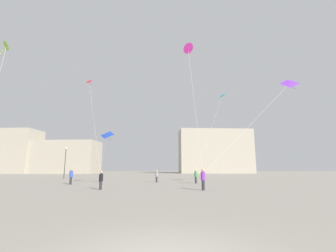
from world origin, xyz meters
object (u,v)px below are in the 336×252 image
Objects in this scene: kite_cyan_diamond at (222,96)px; kite_lime_diamond at (6,48)px; person_in_black at (101,179)px; building_left_hall at (13,151)px; person_in_grey at (157,175)px; lamppost_east at (65,158)px; person_in_blue at (71,176)px; person_in_white at (100,176)px; kite_magenta_diamond at (188,49)px; building_right_hall at (215,151)px; kite_crimson_diamond at (89,83)px; person_in_green at (196,176)px; kite_violet_delta at (288,85)px; kite_cobalt_delta at (107,135)px; person_in_purple at (203,178)px; building_centre_hall at (64,157)px.

kite_lime_diamond is at bearing -132.08° from kite_cyan_diamond.
building_left_hall is at bearing 6.38° from person_in_black.
lamppost_east is at bearing -55.02° from person_in_grey.
person_in_white is (2.10, 4.03, -0.11)m from person_in_blue.
kite_cyan_diamond is at bearing 67.56° from kite_magenta_diamond.
kite_crimson_diamond is at bearing -117.64° from building_right_hall.
person_in_green is 59.20m from building_right_hall.
kite_violet_delta reaches higher than person_in_green.
person_in_purple is at bearing -36.90° from kite_cobalt_delta.
person_in_purple is (8.72, -0.58, 0.11)m from person_in_black.
person_in_black is at bearing 1.62° from person_in_white.
building_left_hall is at bearing -178.94° from building_centre_hall.
kite_cobalt_delta is (3.63, 0.90, 4.76)m from person_in_blue.
kite_crimson_diamond reaches higher than kite_violet_delta.
kite_lime_diamond is at bearing -75.86° from lamppost_east.
person_in_white is 0.12× the size of kite_magenta_diamond.
person_in_purple is 0.07× the size of building_centre_hall.
person_in_purple is 0.32× the size of lamppost_east.
kite_crimson_diamond is at bearing -27.55° from person_in_grey.
building_left_hall is 53.74m from lamppost_east.
person_in_blue is 0.13× the size of kite_cyan_diamond.
person_in_purple is at bearing -39.23° from kite_crimson_diamond.
kite_magenta_diamond is 13.72m from kite_cobalt_delta.
kite_violet_delta is 25.83m from kite_crimson_diamond.
person_in_black is 12.38m from person_in_green.
lamppost_east is at bearing -47.19° from building_left_hall.
lamppost_east is (18.42, -39.65, -1.91)m from building_centre_hall.
kite_magenta_diamond reaches higher than person_in_black.
person_in_blue is 0.13× the size of kite_crimson_diamond.
kite_lime_diamond is 0.42× the size of building_centre_hall.
lamppost_east is at bearing 128.58° from kite_cobalt_delta.
kite_crimson_diamond reaches higher than lamppost_east.
kite_crimson_diamond reaches higher than building_centre_hall.
lamppost_east reaches higher than person_in_green.
kite_crimson_diamond is 61.67m from building_right_hall.
person_in_blue is 28.20m from kite_cyan_diamond.
kite_cyan_diamond is (11.23, 9.36, 13.80)m from person_in_grey.
person_in_black is (5.26, -6.29, -0.11)m from person_in_blue.
person_in_blue is 0.07× the size of building_right_hall.
person_in_green is 66.35m from building_centre_hall.
building_centre_hall is at bearing 1.06° from building_left_hall.
kite_violet_delta is at bearing -79.35° from kite_cyan_diamond.
kite_crimson_diamond is 0.55× the size of building_centre_hall.
kite_lime_diamond is at bearing -69.15° from building_centre_hall.
kite_cobalt_delta is at bearing -44.53° from kite_crimson_diamond.
person_in_green is 18.90m from kite_cyan_diamond.
person_in_blue is 70.13m from building_left_hall.
kite_cyan_diamond is at bearing -99.05° from building_right_hall.
person_in_purple is 18.34m from kite_lime_diamond.
kite_violet_delta is 88.93m from building_left_hall.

